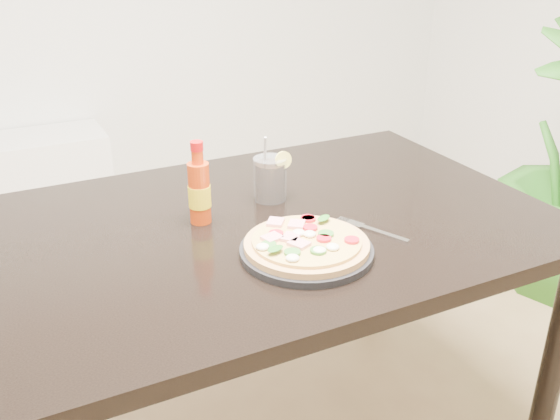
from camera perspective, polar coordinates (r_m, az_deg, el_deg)
name	(u,v)px	position (r m, az deg, el deg)	size (l,w,h in m)	color
dining_table	(258,252)	(1.52, -2.02, -3.89)	(1.40, 0.90, 0.75)	black
plate	(306,251)	(1.33, 2.43, -3.77)	(0.29, 0.29, 0.02)	black
pizza	(306,243)	(1.32, 2.38, -3.03)	(0.27, 0.27, 0.03)	tan
hot_sauce_bottle	(199,191)	(1.46, -7.39, 1.74)	(0.06, 0.06, 0.20)	#C4370B
cola_cup	(270,180)	(1.58, -0.91, 2.80)	(0.09, 0.08, 0.17)	black
fork	(370,229)	(1.45, 8.19, -1.72)	(0.09, 0.18, 0.00)	silver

